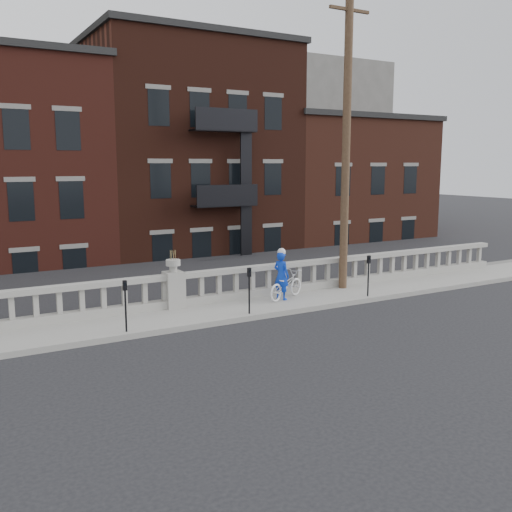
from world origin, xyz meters
The scene contains 11 objects.
ground centered at (0.00, 0.00, 0.00)m, with size 120.00×120.00×0.00m, color black.
sidewalk centered at (0.00, 3.00, 0.07)m, with size 32.00×2.20×0.15m, color gray.
balustrade centered at (0.00, 3.95, 0.64)m, with size 28.00×0.34×1.03m.
planter_pedestal centered at (0.00, 3.95, 0.83)m, with size 0.55×0.55×1.76m.
lower_level centered at (0.56, 23.04, 2.63)m, with size 80.00×44.00×20.80m.
utility_pole centered at (6.20, 3.60, 5.24)m, with size 1.60×0.28×10.00m.
parking_meter_c centered at (-2.04, 2.15, 1.00)m, with size 0.10×0.09×1.36m.
parking_meter_d centered at (1.62, 2.15, 1.00)m, with size 0.10×0.09×1.36m.
parking_meter_e centered at (6.10, 2.15, 1.00)m, with size 0.10×0.09×1.36m.
bicycle centered at (3.58, 3.23, 0.60)m, with size 0.60×1.72×0.90m, color silver.
cyclist centered at (3.39, 3.20, 0.93)m, with size 0.57×0.37×1.56m, color #0C32BE.
Camera 1 is at (-6.20, -11.97, 4.47)m, focal length 40.00 mm.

